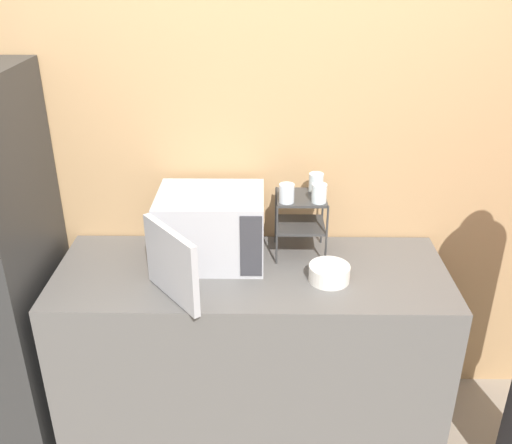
{
  "coord_description": "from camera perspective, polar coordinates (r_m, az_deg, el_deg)",
  "views": [
    {
      "loc": [
        0.05,
        -1.92,
        2.3
      ],
      "look_at": [
        0.02,
        0.37,
        1.17
      ],
      "focal_mm": 40.0,
      "sensor_mm": 36.0,
      "label": 1
    }
  ],
  "objects": [
    {
      "name": "glass_front_left",
      "position": [
        2.58,
        3.09,
        2.9
      ],
      "size": [
        0.07,
        0.07,
        0.09
      ],
      "color": "silver",
      "rests_on": "dish_rack"
    },
    {
      "name": "glass_front_right",
      "position": [
        2.59,
        6.33,
        2.89
      ],
      "size": [
        0.07,
        0.07,
        0.09
      ],
      "color": "silver",
      "rests_on": "dish_rack"
    },
    {
      "name": "microwave",
      "position": [
        2.65,
        -4.7,
        -0.7
      ],
      "size": [
        0.51,
        0.69,
        0.33
      ],
      "color": "#ADADB2",
      "rests_on": "counter"
    },
    {
      "name": "glass_back_right",
      "position": [
        2.71,
        6.03,
        3.98
      ],
      "size": [
        0.07,
        0.07,
        0.09
      ],
      "color": "silver",
      "rests_on": "dish_rack"
    },
    {
      "name": "bowl",
      "position": [
        2.57,
        7.33,
        -5.11
      ],
      "size": [
        0.18,
        0.18,
        0.07
      ],
      "color": "silver",
      "rests_on": "counter"
    },
    {
      "name": "wall_back",
      "position": [
        2.82,
        -0.33,
        5.42
      ],
      "size": [
        8.0,
        0.06,
        2.6
      ],
      "color": "tan",
      "rests_on": "ground_plane"
    },
    {
      "name": "counter",
      "position": [
        2.9,
        -0.42,
        -12.87
      ],
      "size": [
        1.81,
        0.68,
        0.94
      ],
      "color": "#595654",
      "rests_on": "ground_plane"
    },
    {
      "name": "dish_rack",
      "position": [
        2.69,
        4.5,
        0.93
      ],
      "size": [
        0.24,
        0.22,
        0.3
      ],
      "color": "#333333",
      "rests_on": "counter"
    }
  ]
}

